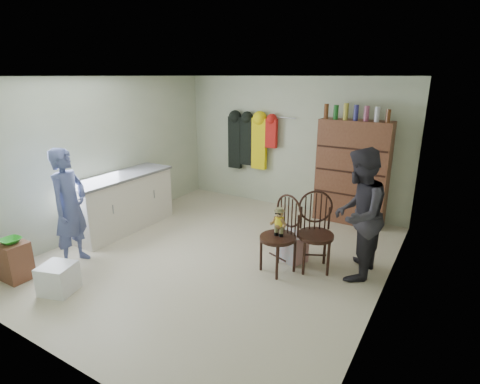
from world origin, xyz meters
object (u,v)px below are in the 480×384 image
Objects in this scene: chair_far at (316,228)px; dresser at (352,172)px; counter at (122,202)px; chair_front at (281,229)px.

dresser is (-0.07, 1.92, 0.35)m from chair_far.
chair_front is (2.91, 0.07, 0.12)m from counter.
chair_far is (0.36, 0.31, -0.02)m from chair_front.
chair_far reaches higher than chair_front.
chair_far reaches higher than counter.
dresser is (3.20, 2.30, 0.44)m from counter.
chair_far is 0.51× the size of dresser.
chair_far is 1.95m from dresser.
counter is at bearing -144.31° from dresser.
dresser reaches higher than chair_far.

